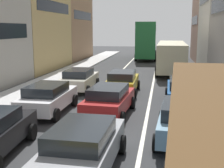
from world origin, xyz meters
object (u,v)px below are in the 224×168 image
object	(u,v)px
sedan_right_lane_behind_truck	(184,120)
wagon_right_lane_far	(184,91)
bus_mid_queue_primary	(171,55)
bus_far_queue_secondary	(146,39)
hatchback_centre_lane_third	(109,100)
sedan_left_lane_third	(48,97)
coupe_centre_lane_fourth	(123,82)
sedan_left_lane_fourth	(79,79)
sedan_centre_lane_second	(83,146)

from	to	relation	value
sedan_right_lane_behind_truck	wagon_right_lane_far	xyz separation A→B (m)	(0.36, 5.57, 0.00)
bus_mid_queue_primary	bus_far_queue_secondary	distance (m)	13.11
hatchback_centre_lane_third	sedan_left_lane_third	bearing A→B (deg)	94.21
coupe_centre_lane_fourth	bus_mid_queue_primary	world-z (taller)	bus_mid_queue_primary
coupe_centre_lane_fourth	sedan_right_lane_behind_truck	xyz separation A→B (m)	(3.42, -7.86, 0.00)
sedan_left_lane_fourth	bus_mid_queue_primary	bearing A→B (deg)	-34.12
sedan_left_lane_fourth	wagon_right_lane_far	world-z (taller)	same
bus_mid_queue_primary	bus_far_queue_secondary	size ratio (longest dim) A/B	1.00
hatchback_centre_lane_third	bus_mid_queue_primary	bearing A→B (deg)	-8.70
coupe_centre_lane_fourth	wagon_right_lane_far	bearing A→B (deg)	-121.60
coupe_centre_lane_fourth	wagon_right_lane_far	size ratio (longest dim) A/B	1.00
sedan_centre_lane_second	hatchback_centre_lane_third	size ratio (longest dim) A/B	0.98
sedan_left_lane_third	bus_far_queue_secondary	xyz separation A→B (m)	(3.37, 28.06, 2.03)
sedan_centre_lane_second	hatchback_centre_lane_third	bearing A→B (deg)	4.05
coupe_centre_lane_fourth	sedan_right_lane_behind_truck	distance (m)	8.57
coupe_centre_lane_fourth	sedan_left_lane_third	bearing A→B (deg)	148.60
hatchback_centre_lane_third	sedan_right_lane_behind_truck	size ratio (longest dim) A/B	1.00
sedan_centre_lane_second	wagon_right_lane_far	xyz separation A→B (m)	(3.47, 8.75, 0.00)
hatchback_centre_lane_third	sedan_right_lane_behind_truck	distance (m)	4.34
coupe_centre_lane_fourth	bus_far_queue_secondary	distance (m)	22.98
hatchback_centre_lane_third	coupe_centre_lane_fourth	world-z (taller)	same
sedan_left_lane_third	bus_far_queue_secondary	world-z (taller)	bus_far_queue_secondary
sedan_centre_lane_second	sedan_left_lane_fourth	xyz separation A→B (m)	(-3.38, 11.52, 0.00)
bus_far_queue_secondary	sedan_centre_lane_second	bearing A→B (deg)	178.52
sedan_left_lane_fourth	sedan_right_lane_behind_truck	distance (m)	10.57
coupe_centre_lane_fourth	sedan_right_lane_behind_truck	size ratio (longest dim) A/B	0.98
hatchback_centre_lane_third	wagon_right_lane_far	bearing A→B (deg)	-49.05
bus_far_queue_secondary	coupe_centre_lane_fourth	bearing A→B (deg)	177.77
coupe_centre_lane_fourth	bus_far_queue_secondary	bearing A→B (deg)	-1.06
sedan_left_lane_third	wagon_right_lane_far	xyz separation A→B (m)	(6.89, 2.89, 0.00)
coupe_centre_lane_fourth	bus_mid_queue_primary	xyz separation A→B (m)	(3.39, 10.20, 0.96)
wagon_right_lane_far	bus_far_queue_secondary	distance (m)	25.50
sedan_left_lane_third	sedan_left_lane_fourth	bearing A→B (deg)	-0.48
hatchback_centre_lane_third	coupe_centre_lane_fourth	bearing A→B (deg)	4.01
sedan_left_lane_third	coupe_centre_lane_fourth	xyz separation A→B (m)	(3.11, 5.18, 0.00)
sedan_centre_lane_second	bus_far_queue_secondary	world-z (taller)	bus_far_queue_secondary
sedan_centre_lane_second	sedan_left_lane_third	xyz separation A→B (m)	(-3.43, 5.87, 0.00)
sedan_centre_lane_second	wagon_right_lane_far	size ratio (longest dim) A/B	1.00
hatchback_centre_lane_third	coupe_centre_lane_fourth	size ratio (longest dim) A/B	1.02
sedan_left_lane_third	coupe_centre_lane_fourth	distance (m)	6.04
sedan_left_lane_third	bus_mid_queue_primary	world-z (taller)	bus_mid_queue_primary
bus_mid_queue_primary	coupe_centre_lane_fourth	bearing A→B (deg)	162.62
hatchback_centre_lane_third	sedan_left_lane_third	distance (m)	3.14
sedan_centre_lane_second	sedan_left_lane_third	world-z (taller)	same
sedan_left_lane_third	bus_mid_queue_primary	xyz separation A→B (m)	(6.50, 15.37, 0.96)
bus_far_queue_secondary	sedan_left_lane_third	bearing A→B (deg)	171.58
hatchback_centre_lane_third	coupe_centre_lane_fourth	distance (m)	5.15
coupe_centre_lane_fourth	sedan_right_lane_behind_truck	bearing A→B (deg)	-156.89
hatchback_centre_lane_third	sedan_left_lane_fourth	world-z (taller)	same
hatchback_centre_lane_third	sedan_right_lane_behind_truck	xyz separation A→B (m)	(3.39, -2.71, 0.00)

